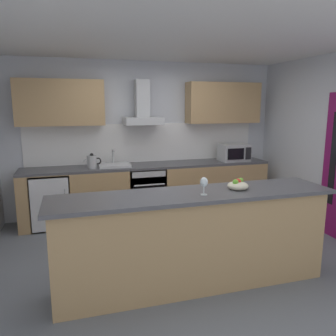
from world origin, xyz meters
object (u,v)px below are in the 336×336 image
Objects in this scene: sink at (114,165)px; fruit_bowl at (238,185)px; kettle at (92,162)px; oven at (145,191)px; microwave at (234,152)px; refrigerator at (51,200)px; wine_glass at (204,183)px; range_hood at (143,110)px.

sink is 2.47m from fruit_bowl.
sink is 1.73× the size of kettle.
microwave is at bearing -0.99° from oven.
kettle is at bearing -172.70° from sink.
sink is 2.27× the size of fruit_bowl.
fruit_bowl is at bearing -48.31° from refrigerator.
kettle reaches higher than refrigerator.
sink is at bearing 113.98° from fruit_bowl.
wine_glass reaches higher than fruit_bowl.
kettle is 1.62× the size of wine_glass.
wine_glass reaches higher than sink.
oven is 4.50× the size of wine_glass.
microwave is 2.79m from wine_glass.
microwave is 1.78m from range_hood.
microwave is (1.61, -0.03, 0.59)m from oven.
refrigerator is 1.70× the size of sink.
fruit_bowl is at bearing -78.15° from range_hood.
microwave is 1.00× the size of sink.
kettle is (-0.35, -0.04, 0.08)m from sink.
microwave is at bearing -5.59° from range_hood.
fruit_bowl is at bearing -77.48° from oven.
kettle reaches higher than oven.
range_hood is at bearing 10.82° from kettle.
fruit_bowl is at bearing -116.57° from microwave.
refrigerator is at bearing 179.54° from microwave.
wine_glass is at bearing -76.42° from sink.
range_hood reaches higher than sink.
refrigerator is 4.78× the size of wine_glass.
oven is 0.94× the size of refrigerator.
range_hood is at bearing 91.54° from wine_glass.
microwave is (3.11, -0.03, 0.62)m from refrigerator.
oven is 1.50m from refrigerator.
refrigerator is (-1.50, -0.00, -0.03)m from oven.
wine_glass is at bearing -165.61° from fruit_bowl.
fruit_bowl is (1.00, -2.26, 0.12)m from sink.
wine_glass is at bearing -56.36° from refrigerator.
kettle is 2.59m from fruit_bowl.
oven is at bearing -90.00° from range_hood.
kettle is 1.31× the size of fruit_bowl.
microwave reaches higher than fruit_bowl.
kettle is at bearing -169.18° from range_hood.
oven is 2.77× the size of kettle.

